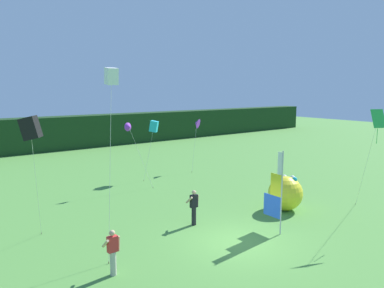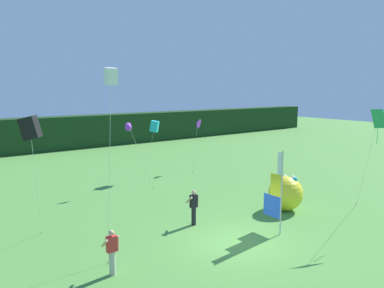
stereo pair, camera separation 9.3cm
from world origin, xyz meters
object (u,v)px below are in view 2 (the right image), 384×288
(kite_white_box_0, at_px, (111,77))
(kite_green_diamond_3, at_px, (378,124))
(person_near_banner, at_px, (194,206))
(inflatable_balloon, at_px, (286,193))
(person_mid_field, at_px, (112,251))
(banner_flag, at_px, (276,194))
(kite_black_box_4, at_px, (30,128))
(kite_purple_delta_5, at_px, (129,127))
(kite_purple_delta_2, at_px, (198,123))
(kite_cyan_box_1, at_px, (154,126))

(kite_white_box_0, distance_m, kite_green_diamond_3, 11.95)
(person_near_banner, relative_size, inflatable_balloon, 0.92)
(person_mid_field, bearing_deg, kite_green_diamond_3, -14.40)
(banner_flag, bearing_deg, inflatable_balloon, 31.28)
(banner_flag, height_order, kite_black_box_4, kite_black_box_4)
(inflatable_balloon, height_order, kite_purple_delta_5, kite_purple_delta_5)
(kite_green_diamond_3, distance_m, kite_black_box_4, 14.72)
(kite_green_diamond_3, xyz_separation_m, kite_black_box_4, (-13.47, 5.92, 0.15))
(kite_white_box_0, distance_m, kite_purple_delta_2, 15.83)
(kite_white_box_0, relative_size, kite_green_diamond_3, 1.31)
(kite_purple_delta_2, bearing_deg, kite_cyan_box_1, -174.02)
(person_mid_field, height_order, kite_white_box_0, kite_white_box_0)
(inflatable_balloon, bearing_deg, banner_flag, -148.72)
(kite_purple_delta_5, bearing_deg, person_mid_field, -120.59)
(person_near_banner, height_order, kite_purple_delta_5, kite_purple_delta_5)
(person_near_banner, xyz_separation_m, kite_white_box_0, (-4.21, -0.46, 5.94))
(person_near_banner, bearing_deg, kite_white_box_0, -173.72)
(kite_green_diamond_3, bearing_deg, kite_purple_delta_5, 115.70)
(person_near_banner, xyz_separation_m, kite_purple_delta_5, (0.56, 7.52, 3.10))
(person_near_banner, distance_m, person_mid_field, 5.52)
(kite_white_box_0, xyz_separation_m, kite_green_diamond_3, (10.84, -4.63, -1.99))
(banner_flag, bearing_deg, person_mid_field, 173.38)
(kite_black_box_4, bearing_deg, kite_cyan_box_1, 39.18)
(kite_cyan_box_1, relative_size, kite_black_box_4, 0.76)
(person_near_banner, bearing_deg, kite_purple_delta_2, 51.59)
(kite_purple_delta_2, relative_size, kite_green_diamond_3, 0.74)
(person_mid_field, xyz_separation_m, inflatable_balloon, (10.32, 0.85, 0.05))
(person_mid_field, distance_m, kite_green_diamond_3, 12.77)
(inflatable_balloon, relative_size, kite_green_diamond_3, 0.34)
(person_mid_field, height_order, kite_green_diamond_3, kite_green_diamond_3)
(kite_cyan_box_1, distance_m, kite_green_diamond_3, 14.66)
(person_near_banner, xyz_separation_m, inflatable_balloon, (5.21, -1.23, 0.01))
(person_near_banner, relative_size, kite_white_box_0, 0.24)
(person_mid_field, bearing_deg, inflatable_balloon, 4.71)
(inflatable_balloon, relative_size, kite_white_box_0, 0.26)
(person_near_banner, distance_m, kite_green_diamond_3, 9.25)
(kite_purple_delta_5, bearing_deg, person_near_banner, -94.28)
(person_mid_field, relative_size, kite_black_box_4, 0.30)
(kite_black_box_4, bearing_deg, kite_white_box_0, -26.09)
(banner_flag, bearing_deg, person_near_banner, 128.89)
(kite_cyan_box_1, bearing_deg, kite_purple_delta_2, 5.98)
(kite_purple_delta_2, bearing_deg, banner_flag, -112.66)
(kite_white_box_0, bearing_deg, kite_green_diamond_3, -23.12)
(banner_flag, height_order, person_near_banner, banner_flag)
(person_near_banner, bearing_deg, kite_cyan_box_1, 69.76)
(kite_cyan_box_1, distance_m, kite_purple_delta_5, 3.26)
(kite_purple_delta_2, relative_size, kite_black_box_4, 0.75)
(kite_white_box_0, xyz_separation_m, kite_purple_delta_2, (11.82, 10.06, -3.15))
(person_mid_field, bearing_deg, kite_cyan_box_1, 52.92)
(person_mid_field, distance_m, kite_cyan_box_1, 14.37)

